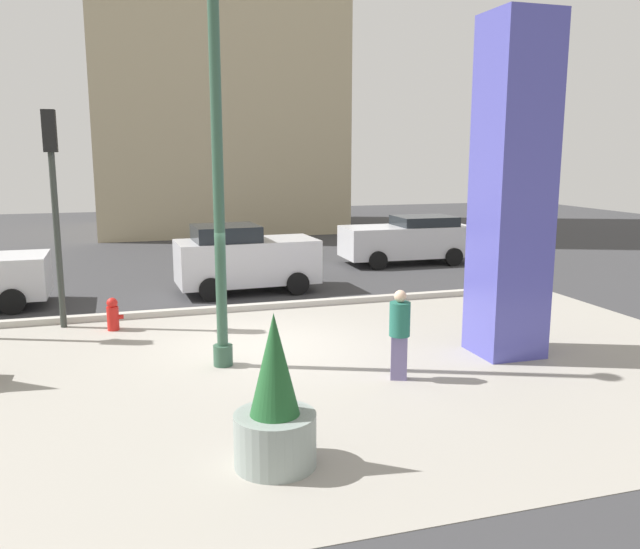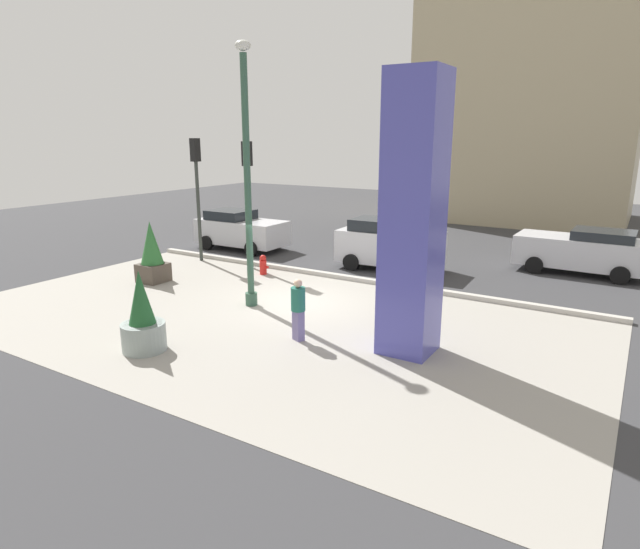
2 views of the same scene
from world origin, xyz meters
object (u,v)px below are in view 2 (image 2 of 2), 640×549
at_px(fire_hydrant, 263,265).
at_px(traffic_light_far_side, 197,180).
at_px(car_intersection, 241,230).
at_px(pedestrian_by_curb, 298,307).
at_px(car_curb_west, 388,245).
at_px(potted_plant_mid_plaza, 152,254).
at_px(traffic_light_corner, 248,185).
at_px(car_far_lane, 583,251).
at_px(lamp_post, 247,184).
at_px(potted_plant_near_right, 143,321).
at_px(art_pillar_blue, 413,218).

height_order(fire_hydrant, traffic_light_far_side, traffic_light_far_side).
distance_m(car_intersection, pedestrian_by_curb, 11.75).
bearing_deg(traffic_light_far_side, car_curb_west, 21.01).
height_order(potted_plant_mid_plaza, traffic_light_corner, traffic_light_corner).
bearing_deg(pedestrian_by_curb, car_far_lane, 64.87).
xyz_separation_m(traffic_light_far_side, car_intersection, (-0.15, 2.73, -2.42)).
bearing_deg(car_curb_west, lamp_post, -103.93).
xyz_separation_m(fire_hydrant, car_far_lane, (10.07, 6.42, 0.50)).
distance_m(lamp_post, traffic_light_far_side, 6.70).
relative_size(fire_hydrant, pedestrian_by_curb, 0.47).
distance_m(car_far_lane, pedestrian_by_curb, 12.39).
xyz_separation_m(potted_plant_mid_plaza, car_curb_west, (6.26, 6.11, -0.04)).
bearing_deg(traffic_light_far_side, potted_plant_mid_plaza, -74.55).
bearing_deg(lamp_post, potted_plant_near_right, -89.39).
height_order(potted_plant_mid_plaza, car_far_lane, potted_plant_mid_plaza).
relative_size(traffic_light_corner, car_curb_west, 1.20).
bearing_deg(art_pillar_blue, car_intersection, 147.10).
height_order(traffic_light_far_side, car_intersection, traffic_light_far_side).
height_order(art_pillar_blue, traffic_light_corner, art_pillar_blue).
relative_size(potted_plant_mid_plaza, traffic_light_corner, 0.45).
bearing_deg(potted_plant_mid_plaza, pedestrian_by_curb, -14.63).
distance_m(fire_hydrant, car_far_lane, 11.95).
bearing_deg(lamp_post, car_curb_west, 76.07).
distance_m(potted_plant_near_right, car_intersection, 12.01).
distance_m(potted_plant_near_right, fire_hydrant, 7.58).
bearing_deg(traffic_light_far_side, lamp_post, -33.27).
height_order(art_pillar_blue, car_far_lane, art_pillar_blue).
distance_m(potted_plant_near_right, car_curb_west, 10.68).
distance_m(art_pillar_blue, fire_hydrant, 8.90).
bearing_deg(car_far_lane, potted_plant_near_right, -120.40).
relative_size(traffic_light_far_side, pedestrian_by_curb, 3.08).
relative_size(art_pillar_blue, car_intersection, 1.55).
bearing_deg(car_intersection, traffic_light_far_side, -86.95).
distance_m(art_pillar_blue, car_far_lane, 11.00).
height_order(potted_plant_mid_plaza, potted_plant_near_right, potted_plant_mid_plaza).
relative_size(potted_plant_near_right, pedestrian_by_curb, 1.25).
relative_size(lamp_post, traffic_light_corner, 1.56).
xyz_separation_m(art_pillar_blue, potted_plant_mid_plaza, (-10.11, 1.15, -2.21)).
relative_size(traffic_light_far_side, traffic_light_corner, 1.02).
bearing_deg(potted_plant_mid_plaza, potted_plant_near_right, -43.36).
relative_size(art_pillar_blue, potted_plant_near_right, 3.22).
relative_size(fire_hydrant, traffic_light_corner, 0.16).
height_order(traffic_light_far_side, car_far_lane, traffic_light_far_side).
bearing_deg(traffic_light_corner, lamp_post, -50.89).
bearing_deg(potted_plant_mid_plaza, traffic_light_corner, 65.18).
bearing_deg(car_intersection, car_far_lane, 12.97).
height_order(car_intersection, car_far_lane, car_intersection).
distance_m(lamp_post, fire_hydrant, 4.99).
xyz_separation_m(potted_plant_near_right, car_far_lane, (8.05, 13.71, 0.12)).
bearing_deg(car_far_lane, car_intersection, -167.03).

